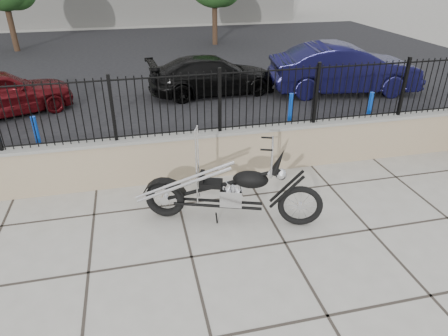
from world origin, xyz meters
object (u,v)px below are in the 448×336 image
object	(u,v)px
car_blue	(344,69)
car_black	(213,75)
chopper_motorcycle	(228,176)
car_red	(0,93)

from	to	relation	value
car_blue	car_black	bearing A→B (deg)	86.42
chopper_motorcycle	car_black	xyz separation A→B (m)	(1.22, 7.15, -0.25)
chopper_motorcycle	car_blue	bearing A→B (deg)	68.87
car_red	car_black	distance (m)	6.27
chopper_motorcycle	car_red	xyz separation A→B (m)	(-5.01, 6.46, -0.21)
car_black	car_blue	xyz separation A→B (m)	(4.22, -0.85, 0.18)
car_red	car_blue	bearing A→B (deg)	-114.45
chopper_motorcycle	car_black	distance (m)	7.26
car_red	car_black	bearing A→B (deg)	-107.26
car_black	chopper_motorcycle	bearing A→B (deg)	166.25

